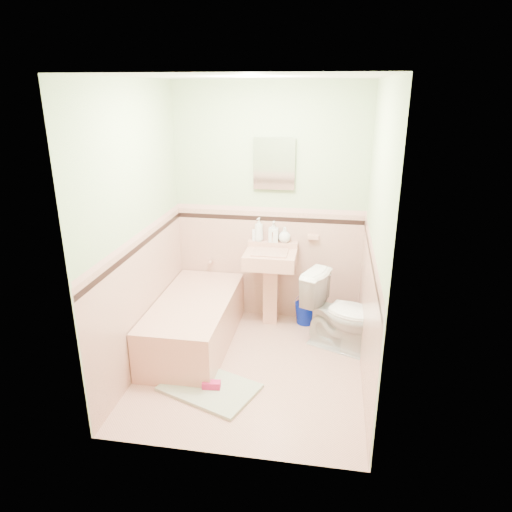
% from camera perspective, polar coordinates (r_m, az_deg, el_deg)
% --- Properties ---
extents(floor, '(2.20, 2.20, 0.00)m').
position_cam_1_polar(floor, '(4.44, -0.54, -13.35)').
color(floor, '#D59F8B').
rests_on(floor, ground).
extents(ceiling, '(2.20, 2.20, 0.00)m').
position_cam_1_polar(ceiling, '(3.71, -0.68, 20.95)').
color(ceiling, white).
rests_on(ceiling, ground).
extents(wall_back, '(2.50, 0.00, 2.50)m').
position_cam_1_polar(wall_back, '(4.94, 1.63, 6.04)').
color(wall_back, beige).
rests_on(wall_back, ground).
extents(wall_front, '(2.50, 0.00, 2.50)m').
position_cam_1_polar(wall_front, '(2.89, -4.42, -4.32)').
color(wall_front, beige).
rests_on(wall_front, ground).
extents(wall_left, '(0.00, 2.50, 2.50)m').
position_cam_1_polar(wall_left, '(4.18, -14.25, 2.84)').
color(wall_left, beige).
rests_on(wall_left, ground).
extents(wall_right, '(0.00, 2.50, 2.50)m').
position_cam_1_polar(wall_right, '(3.86, 14.20, 1.42)').
color(wall_right, beige).
rests_on(wall_right, ground).
extents(wainscot_back, '(2.00, 0.00, 2.00)m').
position_cam_1_polar(wainscot_back, '(5.12, 1.54, -1.07)').
color(wainscot_back, '#D7A490').
rests_on(wainscot_back, ground).
extents(wainscot_front, '(2.00, 0.00, 2.00)m').
position_cam_1_polar(wainscot_front, '(3.22, -4.05, -14.85)').
color(wainscot_front, '#D7A490').
rests_on(wainscot_front, ground).
extents(wainscot_left, '(0.00, 2.20, 2.20)m').
position_cam_1_polar(wainscot_left, '(4.40, -13.40, -5.28)').
color(wainscot_left, '#D7A490').
rests_on(wainscot_left, ground).
extents(wainscot_right, '(0.00, 2.20, 2.20)m').
position_cam_1_polar(wainscot_right, '(4.10, 13.27, -7.22)').
color(wainscot_right, '#D7A490').
rests_on(wainscot_right, ground).
extents(accent_back, '(2.00, 0.00, 2.00)m').
position_cam_1_polar(accent_back, '(4.96, 1.58, 4.53)').
color(accent_back, black).
rests_on(accent_back, ground).
extents(accent_front, '(2.00, 0.00, 2.00)m').
position_cam_1_polar(accent_front, '(2.96, -4.27, -6.47)').
color(accent_front, black).
rests_on(accent_front, ground).
extents(accent_left, '(0.00, 2.20, 2.20)m').
position_cam_1_polar(accent_left, '(4.21, -13.88, 1.14)').
color(accent_left, black).
rests_on(accent_left, ground).
extents(accent_right, '(0.00, 2.20, 2.20)m').
position_cam_1_polar(accent_right, '(3.90, 13.78, -0.38)').
color(accent_right, black).
rests_on(accent_right, ground).
extents(cap_back, '(2.00, 0.00, 2.00)m').
position_cam_1_polar(cap_back, '(4.93, 1.60, 5.65)').
color(cap_back, '#D5A294').
rests_on(cap_back, ground).
extents(cap_front, '(2.00, 0.00, 2.00)m').
position_cam_1_polar(cap_front, '(2.92, -4.32, -4.71)').
color(cap_front, '#D5A294').
rests_on(cap_front, ground).
extents(cap_left, '(0.00, 2.20, 2.20)m').
position_cam_1_polar(cap_left, '(4.18, -13.99, 2.44)').
color(cap_left, '#D5A294').
rests_on(cap_left, ground).
extents(cap_right, '(0.00, 2.20, 2.20)m').
position_cam_1_polar(cap_right, '(3.86, 13.90, 1.01)').
color(cap_right, '#D5A294').
rests_on(cap_right, ground).
extents(bathtub, '(0.70, 1.50, 0.45)m').
position_cam_1_polar(bathtub, '(4.73, -7.46, -8.11)').
color(bathtub, tan).
rests_on(bathtub, floor).
extents(tub_faucet, '(0.04, 0.12, 0.04)m').
position_cam_1_polar(tub_faucet, '(5.20, -5.41, -0.49)').
color(tub_faucet, silver).
rests_on(tub_faucet, wall_back).
extents(sink, '(0.53, 0.48, 0.83)m').
position_cam_1_polar(sink, '(4.98, 1.72, -4.02)').
color(sink, tan).
rests_on(sink, floor).
extents(sink_faucet, '(0.02, 0.02, 0.10)m').
position_cam_1_polar(sink_faucet, '(4.92, 2.01, 2.35)').
color(sink_faucet, silver).
rests_on(sink_faucet, sink).
extents(medicine_cabinet, '(0.36, 0.04, 0.45)m').
position_cam_1_polar(medicine_cabinet, '(4.82, 2.23, 11.14)').
color(medicine_cabinet, white).
rests_on(medicine_cabinet, wall_back).
extents(soap_dish, '(0.11, 0.07, 0.04)m').
position_cam_1_polar(soap_dish, '(4.94, 6.94, 2.30)').
color(soap_dish, tan).
rests_on(soap_dish, wall_back).
extents(soap_bottle_left, '(0.12, 0.12, 0.25)m').
position_cam_1_polar(soap_bottle_left, '(4.96, 0.34, 3.24)').
color(soap_bottle_left, '#B2B2B2').
rests_on(soap_bottle_left, sink).
extents(soap_bottle_mid, '(0.10, 0.11, 0.22)m').
position_cam_1_polar(soap_bottle_mid, '(4.94, 2.14, 2.98)').
color(soap_bottle_mid, '#B2B2B2').
rests_on(soap_bottle_mid, sink).
extents(soap_bottle_right, '(0.15, 0.15, 0.16)m').
position_cam_1_polar(soap_bottle_right, '(4.94, 3.49, 2.60)').
color(soap_bottle_right, '#B2B2B2').
rests_on(soap_bottle_right, sink).
extents(tube, '(0.05, 0.05, 0.12)m').
position_cam_1_polar(tube, '(4.99, -0.28, 2.55)').
color(tube, white).
rests_on(tube, sink).
extents(toilet, '(0.84, 0.67, 0.75)m').
position_cam_1_polar(toilet, '(4.64, 10.32, -6.77)').
color(toilet, white).
rests_on(toilet, floor).
extents(bucket, '(0.30, 0.30, 0.23)m').
position_cam_1_polar(bucket, '(5.16, 6.01, -6.89)').
color(bucket, '#031591').
rests_on(bucket, floor).
extents(bath_mat, '(0.91, 0.76, 0.03)m').
position_cam_1_polar(bath_mat, '(4.17, -5.65, -15.60)').
color(bath_mat, '#939D83').
rests_on(bath_mat, floor).
extents(shoe, '(0.16, 0.09, 0.06)m').
position_cam_1_polar(shoe, '(4.13, -5.42, -15.27)').
color(shoe, '#BF1E59').
rests_on(shoe, bath_mat).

